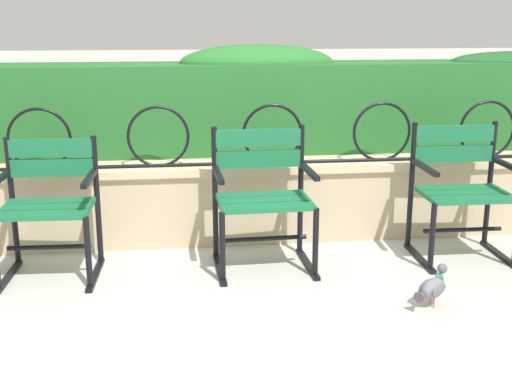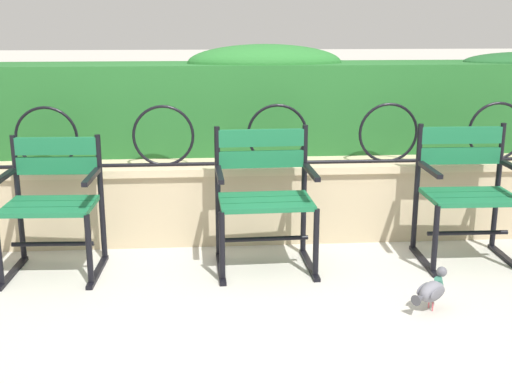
{
  "view_description": "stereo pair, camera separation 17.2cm",
  "coord_description": "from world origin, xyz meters",
  "views": [
    {
      "loc": [
        -0.45,
        -3.54,
        1.54
      ],
      "look_at": [
        0.0,
        0.13,
        0.55
      ],
      "focal_mm": 45.77,
      "sensor_mm": 36.0,
      "label": 1
    },
    {
      "loc": [
        -0.28,
        -3.56,
        1.54
      ],
      "look_at": [
        0.0,
        0.13,
        0.55
      ],
      "focal_mm": 45.77,
      "sensor_mm": 36.0,
      "label": 2
    }
  ],
  "objects": [
    {
      "name": "iron_arch_fence",
      "position": [
        -0.17,
        0.83,
        0.74
      ],
      "size": [
        6.76,
        0.02,
        0.42
      ],
      "color": "black",
      "rests_on": "stone_wall"
    },
    {
      "name": "hedge_row",
      "position": [
        0.01,
        1.37,
        0.92
      ],
      "size": [
        7.15,
        0.57,
        0.8
      ],
      "color": "#236028",
      "rests_on": "stone_wall"
    },
    {
      "name": "park_chair_centre",
      "position": [
        0.07,
        0.38,
        0.47
      ],
      "size": [
        0.62,
        0.54,
        0.88
      ],
      "color": "#19663D",
      "rests_on": "ground"
    },
    {
      "name": "park_chair_right",
      "position": [
        1.39,
        0.4,
        0.47
      ],
      "size": [
        0.6,
        0.53,
        0.87
      ],
      "color": "#19663D",
      "rests_on": "ground"
    },
    {
      "name": "park_chair_left",
      "position": [
        -1.23,
        0.38,
        0.45
      ],
      "size": [
        0.59,
        0.54,
        0.83
      ],
      "color": "#19663D",
      "rests_on": "ground"
    },
    {
      "name": "stone_wall",
      "position": [
        0.0,
        0.91,
        0.28
      ],
      "size": [
        7.29,
        0.41,
        0.56
      ],
      "color": "tan",
      "rests_on": "ground"
    },
    {
      "name": "ground_plane",
      "position": [
        0.0,
        0.0,
        0.0
      ],
      "size": [
        60.0,
        60.0,
        0.0
      ],
      "primitive_type": "plane",
      "color": "#BCB7AD"
    },
    {
      "name": "pigeon_near_chairs",
      "position": [
        0.91,
        -0.37,
        0.11
      ],
      "size": [
        0.25,
        0.22,
        0.22
      ],
      "color": "slate",
      "rests_on": "ground"
    }
  ]
}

